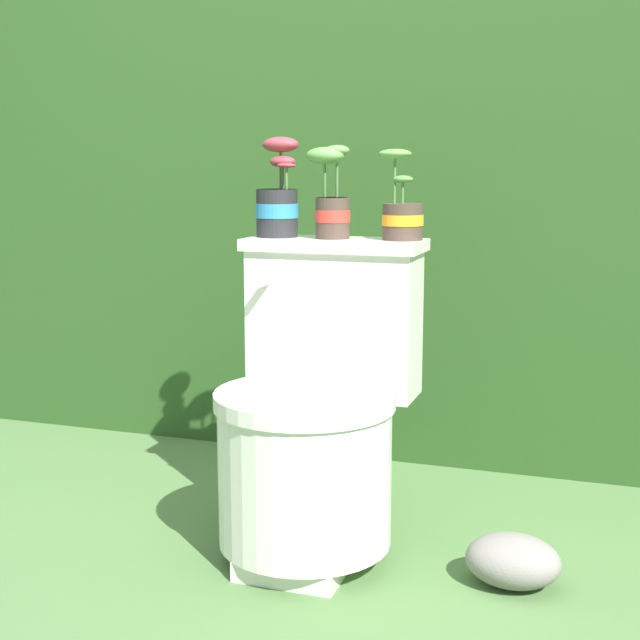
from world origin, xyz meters
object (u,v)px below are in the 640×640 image
object	(u,v)px
toilet	(314,423)
potted_plant_middle	(402,214)
potted_plant_midleft	(331,201)
potted_plant_left	(278,201)
garden_stone	(513,561)

from	to	relation	value
toilet	potted_plant_middle	size ratio (longest dim) A/B	3.42
toilet	potted_plant_midleft	world-z (taller)	potted_plant_midleft
potted_plant_left	garden_stone	xyz separation A→B (m)	(0.65, -0.22, -0.80)
potted_plant_middle	garden_stone	world-z (taller)	potted_plant_middle
potted_plant_left	potted_plant_middle	xyz separation A→B (m)	(0.33, 0.01, -0.03)
toilet	potted_plant_middle	distance (m)	0.56
potted_plant_left	potted_plant_middle	size ratio (longest dim) A/B	1.15
potted_plant_middle	toilet	bearing A→B (deg)	-133.20
toilet	potted_plant_left	bearing A→B (deg)	132.31
potted_plant_middle	potted_plant_left	bearing A→B (deg)	-178.99
potted_plant_left	potted_plant_midleft	xyz separation A→B (m)	(0.15, -0.01, 0.00)
potted_plant_midleft	potted_plant_middle	xyz separation A→B (m)	(0.18, 0.01, -0.03)
potted_plant_left	toilet	bearing A→B (deg)	-47.69
potted_plant_left	potted_plant_midleft	world-z (taller)	potted_plant_left
toilet	garden_stone	distance (m)	0.56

